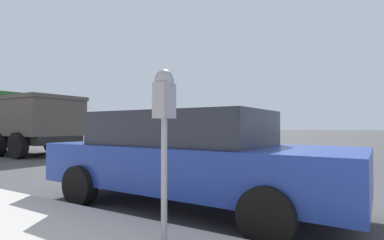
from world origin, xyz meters
TOP-DOWN VIEW (x-y plane):
  - ground_plane at (0.00, 0.00)m, footprint 220.00×220.00m
  - parking_meter at (-2.71, -0.87)m, footprint 0.21×0.19m
  - car_blue at (-0.91, -0.02)m, footprint 2.16×4.99m
  - dump_truck at (2.78, 11.65)m, footprint 2.88×6.65m

SIDE VIEW (x-z plane):
  - ground_plane at x=0.00m, z-range 0.00..0.00m
  - car_blue at x=-0.91m, z-range 0.04..1.55m
  - parking_meter at x=-2.71m, z-range 0.60..2.25m
  - dump_truck at x=2.78m, z-range 0.07..3.08m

